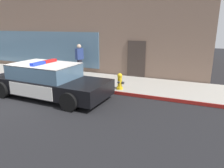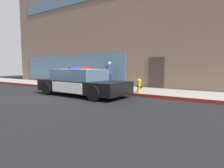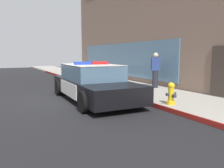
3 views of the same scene
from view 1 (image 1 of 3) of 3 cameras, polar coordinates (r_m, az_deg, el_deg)
The scene contains 6 objects.
ground at distance 9.56m, azimuth -22.53°, elevation -3.44°, with size 48.00×48.00×0.00m, color black.
sidewalk at distance 12.01m, azimuth -11.25°, elevation 1.60°, with size 48.00×2.89×0.15m, color #A39E93.
curb_red_paint at distance 10.88m, azimuth -15.52°, elevation -0.14°, with size 28.80×0.04×0.14m, color maroon.
police_cruiser at distance 9.25m, azimuth -16.70°, elevation 0.90°, with size 5.15×2.32×1.49m.
fire_hydrant at distance 9.41m, azimuth 2.11°, elevation 0.68°, with size 0.34×0.39×0.73m.
pedestrian_on_sidewalk at distance 12.42m, azimuth -8.68°, elevation 6.60°, with size 0.41×0.47×1.71m.
Camera 1 is at (6.62, -6.24, 2.93)m, focal length 34.17 mm.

